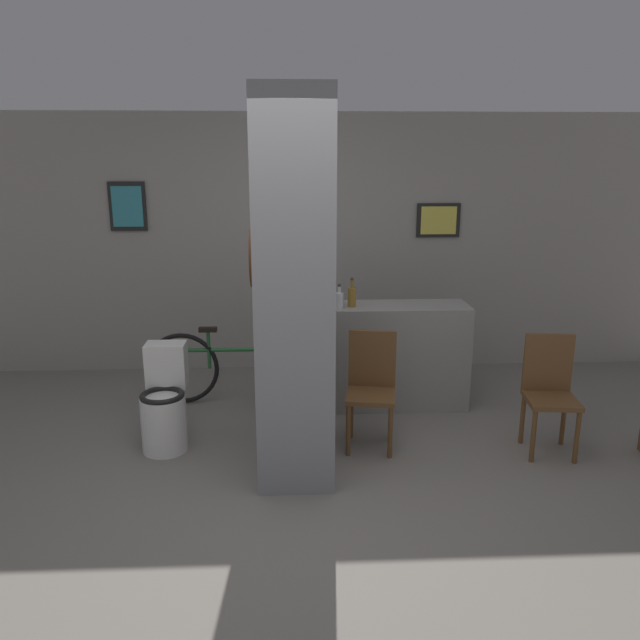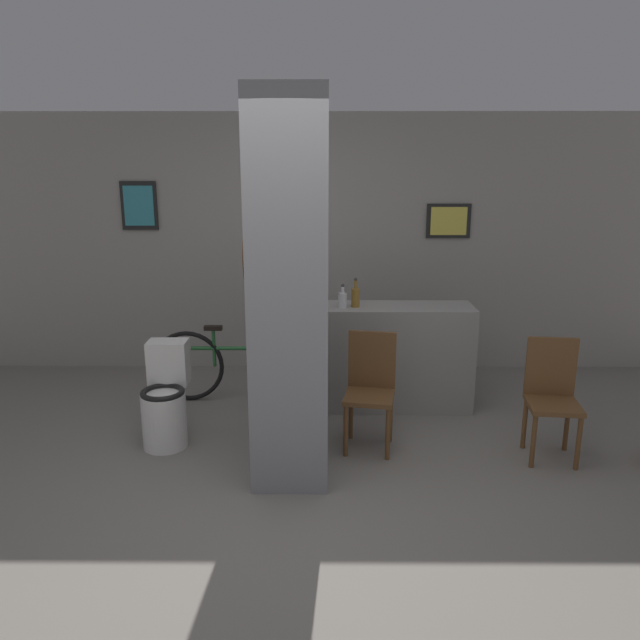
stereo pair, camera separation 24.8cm
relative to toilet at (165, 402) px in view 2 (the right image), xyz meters
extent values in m
plane|color=slate|center=(0.98, -0.78, -0.34)|extent=(14.00, 14.00, 0.00)
cube|color=gray|center=(0.98, 1.85, 0.96)|extent=(8.00, 0.06, 2.60)
cube|color=black|center=(-0.62, 1.81, 1.36)|extent=(0.36, 0.02, 0.48)
cube|color=teal|center=(-0.62, 1.80, 1.36)|extent=(0.30, 0.01, 0.39)
cube|color=black|center=(2.48, 1.81, 1.21)|extent=(0.44, 0.02, 0.34)
cube|color=#E0CC4C|center=(2.48, 1.80, 1.21)|extent=(0.36, 0.01, 0.28)
cube|color=gray|center=(1.00, -0.22, 0.96)|extent=(0.51, 1.12, 2.60)
cylinder|color=#593319|center=(0.73, -0.44, 1.21)|extent=(0.03, 0.40, 0.40)
cylinder|color=red|center=(0.71, -0.44, 1.21)|extent=(0.01, 0.07, 0.07)
cube|color=gray|center=(1.79, 0.75, 0.12)|extent=(1.48, 0.44, 0.93)
cylinder|color=white|center=(0.00, -0.06, -0.12)|extent=(0.34, 0.34, 0.43)
torus|color=black|center=(0.00, -0.06, 0.10)|extent=(0.33, 0.33, 0.04)
cube|color=white|center=(0.00, 0.17, 0.27)|extent=(0.31, 0.20, 0.35)
cylinder|color=brown|center=(1.39, -0.22, -0.14)|extent=(0.04, 0.04, 0.41)
cylinder|color=brown|center=(1.70, -0.27, -0.14)|extent=(0.04, 0.04, 0.41)
cylinder|color=brown|center=(1.44, 0.09, -0.14)|extent=(0.04, 0.04, 0.41)
cylinder|color=brown|center=(1.75, 0.03, -0.14)|extent=(0.04, 0.04, 0.41)
cube|color=brown|center=(1.57, -0.09, 0.08)|extent=(0.42, 0.42, 0.04)
cube|color=brown|center=(1.60, 0.07, 0.33)|extent=(0.37, 0.09, 0.45)
cylinder|color=brown|center=(2.73, -0.39, -0.14)|extent=(0.04, 0.04, 0.41)
cylinder|color=brown|center=(3.04, -0.42, -0.14)|extent=(0.04, 0.04, 0.41)
cylinder|color=brown|center=(2.76, -0.08, -0.14)|extent=(0.04, 0.04, 0.41)
cylinder|color=brown|center=(3.07, -0.11, -0.14)|extent=(0.04, 0.04, 0.41)
cube|color=brown|center=(2.90, -0.25, 0.08)|extent=(0.40, 0.40, 0.04)
cube|color=brown|center=(2.92, -0.08, 0.33)|extent=(0.37, 0.07, 0.45)
torus|color=black|center=(-0.01, 0.87, -0.01)|extent=(0.66, 0.04, 0.66)
torus|color=black|center=(0.97, 0.87, -0.01)|extent=(0.66, 0.04, 0.66)
cylinder|color=#266633|center=(0.48, 0.87, 0.16)|extent=(0.91, 0.04, 0.04)
cylinder|color=#266633|center=(0.23, 0.87, 0.16)|extent=(0.03, 0.03, 0.34)
cylinder|color=#266633|center=(0.92, 0.87, 0.16)|extent=(0.03, 0.03, 0.31)
cube|color=black|center=(0.23, 0.87, 0.35)|extent=(0.16, 0.06, 0.04)
cylinder|color=#262626|center=(0.92, 0.87, 0.32)|extent=(0.03, 0.42, 0.03)
cylinder|color=olive|center=(1.50, 0.72, 0.67)|extent=(0.07, 0.07, 0.16)
cylinder|color=olive|center=(1.50, 0.72, 0.78)|extent=(0.03, 0.03, 0.07)
sphere|color=#333333|center=(1.50, 0.72, 0.83)|extent=(0.03, 0.03, 0.03)
cylinder|color=silver|center=(1.39, 0.68, 0.65)|extent=(0.07, 0.07, 0.13)
cylinder|color=silver|center=(1.39, 0.68, 0.74)|extent=(0.03, 0.03, 0.06)
sphere|color=#333333|center=(1.39, 0.68, 0.78)|extent=(0.03, 0.03, 0.03)
camera|label=1|loc=(0.98, -4.49, 1.85)|focal=35.00mm
camera|label=2|loc=(1.22, -4.49, 1.85)|focal=35.00mm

